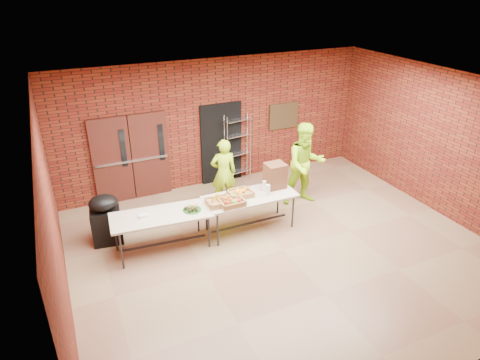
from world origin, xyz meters
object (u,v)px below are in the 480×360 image
at_px(volunteer_woman, 224,173).
at_px(covered_grill, 106,219).
at_px(wire_rack, 238,148).
at_px(coffee_dispenser, 275,176).
at_px(volunteer_man, 305,164).
at_px(table_left, 161,217).
at_px(table_right, 250,199).

bearing_deg(volunteer_woman, covered_grill, 19.85).
xyz_separation_m(wire_rack, coffee_dispenser, (-0.09, -2.17, 0.17)).
bearing_deg(covered_grill, coffee_dispenser, -3.20).
distance_m(coffee_dispenser, volunteer_woman, 1.34).
height_order(coffee_dispenser, volunteer_man, volunteer_man).
bearing_deg(wire_rack, coffee_dispenser, -101.87).
relative_size(wire_rack, table_left, 0.91).
xyz_separation_m(coffee_dispenser, volunteer_woman, (-0.75, 1.08, -0.25)).
height_order(wire_rack, covered_grill, wire_rack).
relative_size(wire_rack, volunteer_woman, 1.10).
relative_size(covered_grill, volunteer_man, 0.54).
height_order(covered_grill, volunteer_woman, volunteer_woman).
distance_m(table_left, covered_grill, 1.22).
relative_size(table_left, coffee_dispenser, 3.65).
distance_m(wire_rack, covered_grill, 3.94).
bearing_deg(table_left, coffee_dispenser, 7.56).
relative_size(wire_rack, coffee_dispenser, 3.33).
xyz_separation_m(table_left, volunteer_woman, (1.81, 1.19, 0.10)).
relative_size(table_left, volunteer_woman, 1.21).
relative_size(covered_grill, volunteer_woman, 0.64).
relative_size(table_left, table_right, 1.02).
height_order(wire_rack, volunteer_man, volunteer_man).
xyz_separation_m(covered_grill, volunteer_man, (4.55, -0.20, 0.46)).
height_order(coffee_dispenser, covered_grill, coffee_dispenser).
height_order(table_left, table_right, table_right).
height_order(coffee_dispenser, volunteer_woman, volunteer_woman).
relative_size(coffee_dispenser, volunteer_man, 0.28).
xyz_separation_m(table_left, volunteer_man, (3.59, 0.53, 0.26)).
bearing_deg(wire_rack, covered_grill, -166.26).
bearing_deg(volunteer_man, covered_grill, -171.85).
height_order(table_right, volunteer_woman, volunteer_woman).
height_order(table_left, volunteer_man, volunteer_man).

